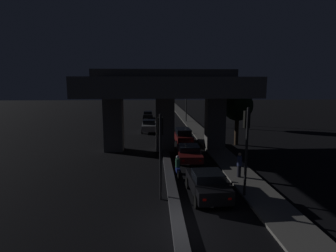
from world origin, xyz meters
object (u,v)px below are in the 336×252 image
(traffic_light_left_of_median, at_px, (160,142))
(car_silver_lead_oncoming, at_px, (149,126))
(traffic_light_right_of_median, at_px, (246,137))
(car_dark_red_second, at_px, (189,152))
(car_dark_red_third, at_px, (183,136))
(street_lamp, at_px, (184,92))
(motorcycle_black_filtering_mid, at_px, (171,143))
(pedestrian_on_sidewalk, at_px, (239,165))
(car_black_second_oncoming, at_px, (148,115))
(motorcycle_white_filtering_far, at_px, (170,128))
(car_black_lead, at_px, (207,184))
(motorcycle_blue_filtering_near, at_px, (178,168))

(traffic_light_left_of_median, bearing_deg, car_silver_lead_oncoming, 92.77)
(traffic_light_right_of_median, xyz_separation_m, car_silver_lead_oncoming, (-5.77, 21.42, -2.69))
(traffic_light_left_of_median, xyz_separation_m, car_silver_lead_oncoming, (-1.03, 21.41, -2.47))
(car_dark_red_second, height_order, car_dark_red_third, car_dark_red_third)
(street_lamp, bearing_deg, motorcycle_black_filtering_mid, -100.36)
(car_silver_lead_oncoming, distance_m, pedestrian_on_sidewalk, 19.65)
(car_black_second_oncoming, xyz_separation_m, motorcycle_black_filtering_mid, (2.85, -23.72, -0.12))
(car_silver_lead_oncoming, bearing_deg, motorcycle_black_filtering_mid, 12.96)
(car_dark_red_second, height_order, car_black_second_oncoming, car_black_second_oncoming)
(car_dark_red_second, distance_m, pedestrian_on_sidewalk, 5.51)
(car_dark_red_third, distance_m, motorcycle_white_filtering_far, 6.34)
(traffic_light_right_of_median, bearing_deg, motorcycle_white_filtering_far, 98.38)
(car_dark_red_third, bearing_deg, car_silver_lead_oncoming, 25.34)
(street_lamp, bearing_deg, car_silver_lead_oncoming, -123.35)
(car_black_second_oncoming, bearing_deg, car_dark_red_second, 7.52)
(pedestrian_on_sidewalk, bearing_deg, car_dark_red_second, 120.39)
(traffic_light_right_of_median, distance_m, car_black_lead, 3.41)
(car_black_lead, bearing_deg, traffic_light_left_of_median, 89.54)
(street_lamp, relative_size, motorcycle_white_filtering_far, 4.44)
(traffic_light_right_of_median, height_order, pedestrian_on_sidewalk, traffic_light_right_of_median)
(car_black_lead, distance_m, pedestrian_on_sidewalk, 3.87)
(traffic_light_left_of_median, relative_size, car_dark_red_third, 1.17)
(car_black_lead, bearing_deg, street_lamp, -6.36)
(traffic_light_right_of_median, bearing_deg, motorcycle_black_filtering_mid, 106.28)
(traffic_light_right_of_median, relative_size, street_lamp, 0.60)
(motorcycle_white_filtering_far, bearing_deg, car_dark_red_second, 179.98)
(car_silver_lead_oncoming, height_order, motorcycle_white_filtering_far, car_silver_lead_oncoming)
(car_black_second_oncoming, height_order, motorcycle_black_filtering_mid, car_black_second_oncoming)
(traffic_light_left_of_median, relative_size, motorcycle_black_filtering_mid, 2.69)
(motorcycle_blue_filtering_near, distance_m, pedestrian_on_sidewalk, 4.17)
(motorcycle_blue_filtering_near, bearing_deg, car_silver_lead_oncoming, 6.76)
(street_lamp, xyz_separation_m, car_black_lead, (-2.07, -30.07, -4.29))
(traffic_light_right_of_median, relative_size, car_black_lead, 1.26)
(motorcycle_black_filtering_mid, bearing_deg, street_lamp, -13.37)
(car_black_second_oncoming, distance_m, motorcycle_white_filtering_far, 15.43)
(car_silver_lead_oncoming, distance_m, motorcycle_blue_filtering_near, 18.04)
(car_black_second_oncoming, bearing_deg, car_dark_red_third, 10.59)
(car_black_lead, relative_size, car_dark_red_third, 1.00)
(car_black_lead, bearing_deg, pedestrian_on_sidewalk, -47.20)
(street_lamp, relative_size, car_dark_red_second, 1.79)
(traffic_light_right_of_median, bearing_deg, motorcycle_blue_filtering_near, 134.53)
(traffic_light_right_of_median, height_order, car_silver_lead_oncoming, traffic_light_right_of_median)
(car_dark_red_third, relative_size, motorcycle_blue_filtering_near, 2.23)
(car_dark_red_second, xyz_separation_m, car_black_second_oncoming, (-4.10, 27.78, 0.05))
(street_lamp, bearing_deg, traffic_light_left_of_median, -98.90)
(car_black_lead, relative_size, motorcycle_blue_filtering_near, 2.22)
(car_black_lead, xyz_separation_m, car_silver_lead_oncoming, (-3.69, 21.32, 0.01))
(traffic_light_right_of_median, height_order, car_black_lead, traffic_light_right_of_median)
(car_black_second_oncoming, bearing_deg, traffic_light_left_of_median, 1.57)
(motorcycle_white_filtering_far, xyz_separation_m, pedestrian_on_sidewalk, (3.62, -17.44, 0.39))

